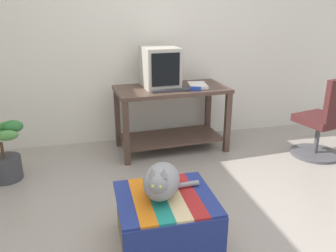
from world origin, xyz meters
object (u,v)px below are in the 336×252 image
(book, at_px, (198,85))
(ottoman_with_blanket, at_px, (166,220))
(cat, at_px, (161,181))
(office_chair, at_px, (324,123))
(tv_monitor, at_px, (160,68))
(desk, at_px, (171,108))
(stapler, at_px, (196,89))
(potted_plant, at_px, (4,153))
(keyboard, at_px, (170,90))

(book, xyz_separation_m, ottoman_with_blanket, (-0.73, -1.58, -0.55))
(cat, distance_m, office_chair, 2.22)
(tv_monitor, height_order, office_chair, tv_monitor)
(desk, xyz_separation_m, ottoman_with_blanket, (-0.44, -1.60, -0.31))
(office_chair, bearing_deg, book, -38.83)
(book, bearing_deg, stapler, -106.02)
(tv_monitor, xyz_separation_m, office_chair, (1.64, -0.66, -0.55))
(potted_plant, distance_m, stapler, 1.98)
(ottoman_with_blanket, distance_m, potted_plant, 1.78)
(book, bearing_deg, tv_monitor, 177.05)
(keyboard, distance_m, book, 0.36)
(desk, bearing_deg, keyboard, -115.11)
(ottoman_with_blanket, relative_size, cat, 1.40)
(cat, bearing_deg, book, 85.30)
(ottoman_with_blanket, bearing_deg, cat, 148.99)
(office_chair, relative_size, stapler, 8.09)
(tv_monitor, xyz_separation_m, cat, (-0.35, -1.65, -0.46))
(office_chair, distance_m, stapler, 1.41)
(tv_monitor, xyz_separation_m, book, (0.41, -0.08, -0.20))
(keyboard, relative_size, office_chair, 0.45)
(book, height_order, office_chair, office_chair)
(tv_monitor, bearing_deg, potted_plant, -169.54)
(keyboard, relative_size, book, 1.41)
(desk, bearing_deg, stapler, -45.71)
(keyboard, height_order, potted_plant, keyboard)
(ottoman_with_blanket, bearing_deg, office_chair, 27.08)
(desk, relative_size, keyboard, 3.13)
(desk, distance_m, stapler, 0.38)
(tv_monitor, bearing_deg, office_chair, -25.93)
(stapler, bearing_deg, ottoman_with_blanket, 178.21)
(desk, height_order, tv_monitor, tv_monitor)
(keyboard, xyz_separation_m, ottoman_with_blanket, (-0.38, -1.46, -0.55))
(cat, bearing_deg, potted_plant, 156.01)
(keyboard, height_order, stapler, stapler)
(book, height_order, potted_plant, book)
(ottoman_with_blanket, distance_m, stapler, 1.65)
(tv_monitor, bearing_deg, desk, -30.01)
(desk, bearing_deg, book, -9.10)
(potted_plant, xyz_separation_m, stapler, (1.92, 0.16, 0.47))
(potted_plant, bearing_deg, desk, 11.68)
(tv_monitor, height_order, ottoman_with_blanket, tv_monitor)
(tv_monitor, xyz_separation_m, potted_plant, (-1.58, -0.41, -0.66))
(desk, bearing_deg, office_chair, -25.61)
(desk, bearing_deg, potted_plant, -172.30)
(tv_monitor, relative_size, keyboard, 1.16)
(book, distance_m, office_chair, 1.40)
(keyboard, bearing_deg, desk, 67.96)
(desk, xyz_separation_m, book, (0.29, -0.03, 0.25))
(keyboard, distance_m, stapler, 0.27)
(potted_plant, bearing_deg, book, 9.28)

